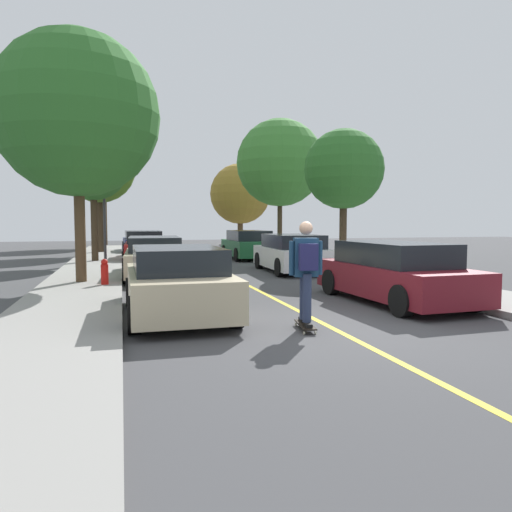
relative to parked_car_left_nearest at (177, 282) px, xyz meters
name	(u,v)px	position (x,y,z in m)	size (l,w,h in m)	color
ground	(332,328)	(2.48, -1.76, -0.67)	(80.00, 80.00, 0.00)	#424244
sidewalk_left	(47,341)	(-2.14, -1.76, -0.60)	(2.19, 56.00, 0.14)	gray
center_line	(266,294)	(2.48, 2.24, -0.67)	(0.12, 39.20, 0.01)	gold
parked_car_left_nearest	(177,282)	(0.00, 0.00, 0.00)	(1.94, 4.06, 1.36)	#BCAD89
parked_car_left_near	(154,257)	(0.00, 6.87, -0.01)	(2.08, 4.54, 1.35)	#BCAD89
parked_car_left_far	(145,246)	(0.00, 14.01, 0.02)	(1.99, 4.53, 1.41)	maroon
parked_car_left_farthest	(140,242)	(0.00, 19.61, -0.02)	(2.02, 4.06, 1.30)	navy
parked_car_right_nearest	(394,273)	(4.96, 0.30, 0.01)	(2.04, 4.51, 1.38)	maroon
parked_car_right_near	(292,253)	(4.96, 7.23, 0.01)	(2.08, 4.35, 1.38)	white
parked_car_right_far	(249,245)	(4.96, 13.50, 0.02)	(2.00, 4.17, 1.40)	#1E5B33
street_tree_left_nearest	(77,115)	(-2.17, 5.13, 4.15)	(4.58, 4.58, 6.98)	#4C3823
street_tree_left_near	(93,166)	(-2.17, 12.72, 3.56)	(3.01, 3.01, 5.63)	#3D2D1E
street_tree_left_far	(99,167)	(-2.17, 18.95, 4.17)	(3.98, 3.98, 6.71)	#3D2D1E
street_tree_left_farthest	(104,169)	(-2.17, 27.08, 4.86)	(4.37, 4.37, 7.59)	#4C3823
street_tree_right_nearest	(344,170)	(7.13, 7.50, 3.14)	(3.02, 3.02, 5.20)	#3D2D1E
street_tree_right_near	(280,163)	(7.13, 15.19, 4.26)	(4.61, 4.61, 7.10)	#3D2D1E
street_tree_right_far	(240,194)	(7.13, 24.16, 3.10)	(4.26, 4.26, 5.78)	#4C3823
fire_hydrant	(105,272)	(-1.50, 4.29, -0.19)	(0.20, 0.20, 0.70)	#B2140F
streetlamp	(104,187)	(-1.75, 13.06, 2.69)	(0.36, 0.24, 5.64)	#38383D
skateboard	(305,325)	(1.98, -1.79, -0.59)	(0.35, 0.86, 0.10)	black
skateboarder	(306,267)	(1.97, -1.82, 0.42)	(0.59, 0.71, 1.76)	black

